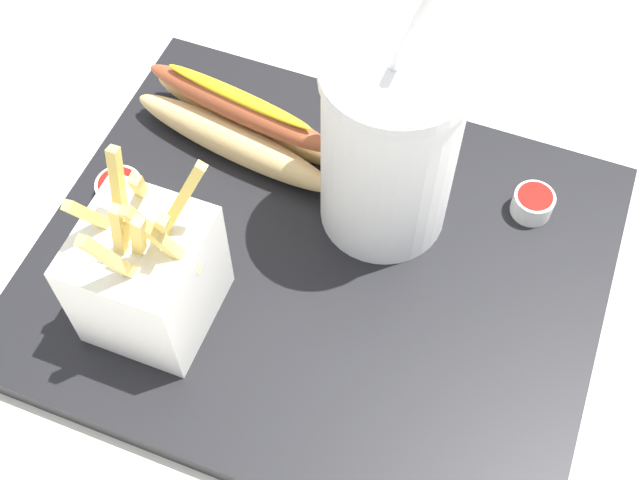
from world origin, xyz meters
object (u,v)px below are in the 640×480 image
at_px(fries_basket, 148,274).
at_px(ketchup_cup_2, 533,203).
at_px(ketchup_cup_1, 118,192).
at_px(hot_dog_1, 242,125).
at_px(soda_cup, 389,147).

height_order(fries_basket, ketchup_cup_2, fries_basket).
bearing_deg(ketchup_cup_1, hot_dog_1, 51.10).
relative_size(soda_cup, ketchup_cup_2, 7.22).
xyz_separation_m(fries_basket, ketchup_cup_1, (-0.07, 0.08, -0.04)).
xyz_separation_m(soda_cup, ketchup_cup_2, (0.11, 0.04, -0.07)).
xyz_separation_m(hot_dog_1, ketchup_cup_1, (-0.07, -0.09, -0.02)).
distance_m(fries_basket, ketchup_cup_1, 0.12).
height_order(soda_cup, fries_basket, soda_cup).
height_order(fries_basket, ketchup_cup_1, fries_basket).
distance_m(soda_cup, ketchup_cup_1, 0.22).
bearing_deg(fries_basket, ketchup_cup_2, 38.09).
bearing_deg(ketchup_cup_2, fries_basket, -141.91).
relative_size(hot_dog_1, ketchup_cup_2, 6.06).
bearing_deg(hot_dog_1, soda_cup, -10.14).
bearing_deg(ketchup_cup_1, soda_cup, 17.65).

